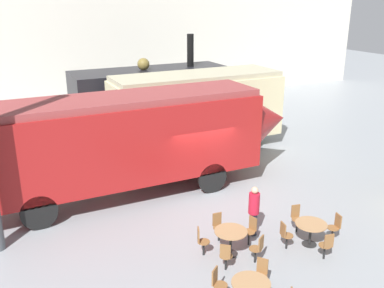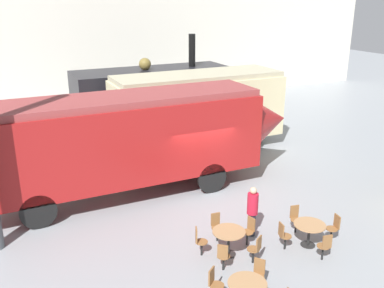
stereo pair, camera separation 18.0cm
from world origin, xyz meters
The scene contains 20 objects.
ground_plane centered at (0.00, 0.00, 0.00)m, with size 80.00×80.00×0.00m, color gray.
backdrop_wall centered at (0.00, 15.19, 4.50)m, with size 44.00×0.15×9.00m.
steam_locomotive centered at (1.16, 8.11, 2.05)m, with size 8.40×2.89×5.18m.
passenger_coach_vintage centered at (2.09, 4.53, 2.12)m, with size 8.09×2.74×3.69m.
streamlined_locomotive centered at (-1.99, 0.94, 2.24)m, with size 12.42×2.49×3.80m.
cafe_table_near centered at (-1.91, -6.34, 0.62)m, with size 0.93×0.93×0.77m.
cafe_table_mid centered at (1.27, -4.73, 0.58)m, with size 0.94×0.94×0.71m.
cafe_table_far centered at (-1.13, -4.12, 0.62)m, with size 0.95×0.95×0.76m.
cafe_chair_0 centered at (-1.25, -5.83, 0.51)m, with size 0.41×0.40×0.87m.
cafe_chair_1 centered at (-2.43, -5.69, 0.51)m, with size 0.40×0.41×0.87m.
cafe_chair_4 centered at (0.44, -4.59, 0.51)m, with size 0.37×0.36×0.87m.
cafe_chair_5 centered at (1.13, -5.56, 0.51)m, with size 0.36×0.37×0.87m.
cafe_chair_6 centered at (2.11, -4.87, 0.51)m, with size 0.37×0.36×0.87m.
cafe_chair_7 centered at (1.41, -3.89, 0.51)m, with size 0.36×0.37×0.87m.
cafe_chair_8 centered at (-0.68, -4.84, 0.51)m, with size 0.39×0.40×0.87m.
cafe_chair_9 centered at (-0.31, -3.91, 0.51)m, with size 0.38×0.36×0.87m.
cafe_chair_10 centered at (-1.07, -3.27, 0.51)m, with size 0.36×0.36×0.87m.
cafe_chair_11 centered at (-1.92, -3.80, 0.51)m, with size 0.39×0.38×0.87m.
cafe_chair_12 centered at (-1.67, -4.77, 0.51)m, with size 0.40×0.41×0.87m.
visitor_person centered at (0.05, -3.50, 0.88)m, with size 0.34×0.34×1.64m.
Camera 1 is at (-6.79, -13.25, 7.06)m, focal length 40.00 mm.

